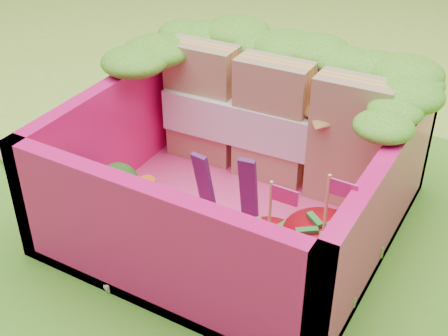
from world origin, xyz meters
TOP-DOWN VIEW (x-y plane):
  - ground at (0.00, 0.00)m, footprint 14.00×14.00m
  - placemat at (0.00, 0.00)m, footprint 2.60×2.60m
  - bento_floor at (0.14, 0.13)m, footprint 1.30×1.30m
  - bento_box at (0.14, 0.13)m, footprint 1.30×1.30m
  - lettuce_ruffle at (0.14, 0.59)m, footprint 1.43×0.77m
  - sandwich_stack at (0.14, 0.45)m, footprint 1.08×0.23m
  - broccoli at (-0.29, -0.18)m, footprint 0.33×0.33m
  - carrot_sticks at (-0.17, -0.18)m, footprint 0.12×0.14m
  - purple_wedges at (0.16, -0.00)m, footprint 0.24×0.09m
  - strawberry_left at (0.46, -0.22)m, footprint 0.23×0.23m
  - strawberry_right at (0.64, -0.16)m, footprint 0.29×0.29m
  - snap_peas at (0.53, -0.09)m, footprint 0.59×0.60m
  - chopsticks at (-1.10, -0.04)m, footprint 2.21×1.00m

SIDE VIEW (x-z plane):
  - ground at x=0.00m, z-range 0.00..0.00m
  - placemat at x=0.00m, z-range 0.00..0.03m
  - chopsticks at x=-1.10m, z-range 0.03..0.07m
  - bento_floor at x=0.14m, z-range 0.03..0.08m
  - snap_peas at x=0.53m, z-range 0.08..0.13m
  - carrot_sticks at x=-0.17m, z-range 0.08..0.32m
  - strawberry_left at x=0.46m, z-range -0.03..0.44m
  - strawberry_right at x=0.64m, z-range -0.03..0.49m
  - broccoli at x=-0.29m, z-range 0.13..0.37m
  - purple_wedges at x=0.16m, z-range 0.08..0.46m
  - bento_box at x=0.14m, z-range 0.03..0.58m
  - sandwich_stack at x=0.14m, z-range 0.07..0.66m
  - lettuce_ruffle at x=0.14m, z-range 0.58..0.69m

